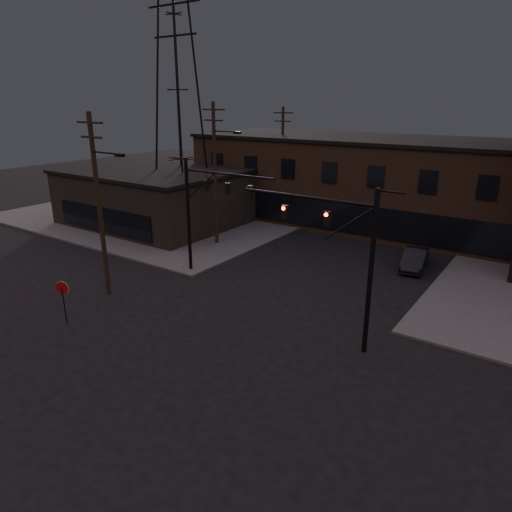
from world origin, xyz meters
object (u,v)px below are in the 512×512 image
at_px(traffic_signal_near, 349,251).
at_px(car_crossing, 415,259).
at_px(stop_sign, 63,292).
at_px(traffic_signal_far, 202,204).

height_order(traffic_signal_near, car_crossing, traffic_signal_near).
relative_size(traffic_signal_near, car_crossing, 1.84).
bearing_deg(stop_sign, traffic_signal_far, 82.68).
xyz_separation_m(traffic_signal_near, traffic_signal_far, (-12.07, 3.50, 0.08)).
distance_m(traffic_signal_near, car_crossing, 13.69).
bearing_deg(traffic_signal_near, traffic_signal_far, 163.83).
xyz_separation_m(traffic_signal_near, stop_sign, (-13.36, -6.49, -3.09)).
bearing_deg(stop_sign, traffic_signal_near, 25.90).
height_order(traffic_signal_near, traffic_signal_far, same).
bearing_deg(traffic_signal_far, traffic_signal_near, -16.17).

